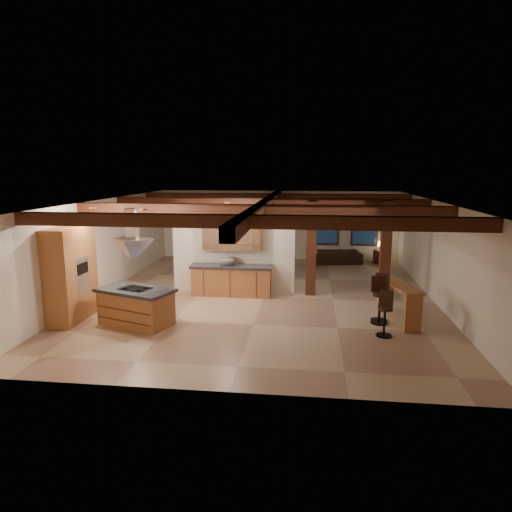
% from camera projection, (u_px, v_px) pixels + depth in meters
% --- Properties ---
extents(ground, '(12.00, 12.00, 0.00)m').
position_uv_depth(ground, '(264.00, 297.00, 13.80)').
color(ground, tan).
rests_on(ground, ground).
extents(room_walls, '(12.00, 12.00, 12.00)m').
position_uv_depth(room_walls, '(264.00, 239.00, 13.46)').
color(room_walls, silver).
rests_on(room_walls, ground).
extents(ceiling_beams, '(10.00, 12.00, 0.28)m').
position_uv_depth(ceiling_beams, '(264.00, 206.00, 13.27)').
color(ceiling_beams, '#36160D').
rests_on(ceiling_beams, room_walls).
extents(timber_posts, '(2.50, 0.30, 2.90)m').
position_uv_depth(timber_posts, '(348.00, 239.00, 13.66)').
color(timber_posts, '#36160D').
rests_on(timber_posts, ground).
extents(partition_wall, '(3.80, 0.18, 2.20)m').
position_uv_depth(partition_wall, '(234.00, 258.00, 14.19)').
color(partition_wall, silver).
rests_on(partition_wall, ground).
extents(pantry_cabinet, '(0.67, 1.60, 2.40)m').
position_uv_depth(pantry_cabinet, '(71.00, 274.00, 11.58)').
color(pantry_cabinet, '#AE6738').
rests_on(pantry_cabinet, ground).
extents(back_counter, '(2.50, 0.66, 0.94)m').
position_uv_depth(back_counter, '(232.00, 280.00, 13.93)').
color(back_counter, '#AE6738').
rests_on(back_counter, ground).
extents(upper_display_cabinet, '(1.80, 0.36, 0.95)m').
position_uv_depth(upper_display_cabinet, '(232.00, 235.00, 13.87)').
color(upper_display_cabinet, '#AE6738').
rests_on(upper_display_cabinet, partition_wall).
extents(range_hood, '(1.10, 1.10, 1.40)m').
position_uv_depth(range_hood, '(133.00, 254.00, 11.07)').
color(range_hood, silver).
rests_on(range_hood, room_walls).
extents(back_windows, '(2.70, 0.07, 1.70)m').
position_uv_depth(back_windows, '(345.00, 225.00, 18.97)').
color(back_windows, '#36160D').
rests_on(back_windows, room_walls).
extents(framed_art, '(0.65, 0.05, 0.85)m').
position_uv_depth(framed_art, '(243.00, 219.00, 19.44)').
color(framed_art, '#36160D').
rests_on(framed_art, room_walls).
extents(recessed_cans, '(3.16, 2.46, 0.03)m').
position_uv_depth(recessed_cans, '(158.00, 207.00, 11.66)').
color(recessed_cans, silver).
rests_on(recessed_cans, room_walls).
extents(kitchen_island, '(2.10, 1.58, 0.93)m').
position_uv_depth(kitchen_island, '(136.00, 306.00, 11.32)').
color(kitchen_island, '#AE6738').
rests_on(kitchen_island, ground).
extents(dining_table, '(1.97, 1.47, 0.62)m').
position_uv_depth(dining_table, '(251.00, 270.00, 16.06)').
color(dining_table, '#381D0E').
rests_on(dining_table, ground).
extents(sofa, '(2.20, 1.16, 0.61)m').
position_uv_depth(sofa, '(335.00, 256.00, 18.68)').
color(sofa, black).
rests_on(sofa, ground).
extents(microwave, '(0.50, 0.39, 0.25)m').
position_uv_depth(microwave, '(227.00, 261.00, 13.84)').
color(microwave, '#B6B6BB').
rests_on(microwave, back_counter).
extents(bar_counter, '(0.87, 1.92, 0.98)m').
position_uv_depth(bar_counter, '(399.00, 296.00, 11.54)').
color(bar_counter, '#AE6738').
rests_on(bar_counter, ground).
extents(side_table, '(0.59, 0.59, 0.56)m').
position_uv_depth(side_table, '(381.00, 257.00, 18.58)').
color(side_table, '#36160D').
rests_on(side_table, ground).
extents(table_lamp, '(0.31, 0.31, 0.37)m').
position_uv_depth(table_lamp, '(381.00, 244.00, 18.48)').
color(table_lamp, black).
rests_on(table_lamp, side_table).
extents(bar_stool_a, '(0.38, 0.40, 1.06)m').
position_uv_depth(bar_stool_a, '(385.00, 313.00, 10.53)').
color(bar_stool_a, black).
rests_on(bar_stool_a, ground).
extents(bar_stool_b, '(0.45, 0.46, 1.21)m').
position_uv_depth(bar_stool_b, '(380.00, 297.00, 11.56)').
color(bar_stool_b, black).
rests_on(bar_stool_b, ground).
extents(bar_stool_c, '(0.43, 0.44, 1.19)m').
position_uv_depth(bar_stool_c, '(379.00, 300.00, 11.39)').
color(bar_stool_c, black).
rests_on(bar_stool_c, ground).
extents(dining_chairs, '(2.01, 2.01, 1.22)m').
position_uv_depth(dining_chairs, '(251.00, 261.00, 16.00)').
color(dining_chairs, '#36160D').
rests_on(dining_chairs, ground).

